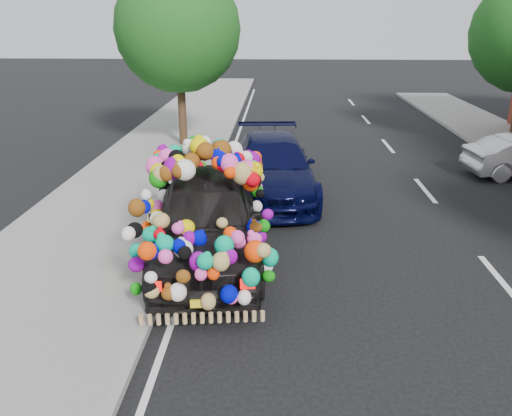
# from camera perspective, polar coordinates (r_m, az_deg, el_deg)

# --- Properties ---
(ground) EXTENTS (100.00, 100.00, 0.00)m
(ground) POSITION_cam_1_polar(r_m,az_deg,el_deg) (9.12, 4.90, -7.91)
(ground) COLOR black
(ground) RESTS_ON ground
(sidewalk) EXTENTS (4.00, 60.00, 0.12)m
(sidewalk) POSITION_cam_1_polar(r_m,az_deg,el_deg) (9.88, -21.04, -6.57)
(sidewalk) COLOR gray
(sidewalk) RESTS_ON ground
(kerb) EXTENTS (0.15, 60.00, 0.13)m
(kerb) POSITION_cam_1_polar(r_m,az_deg,el_deg) (9.29, -9.84, -7.16)
(kerb) COLOR gray
(kerb) RESTS_ON ground
(lane_markings) EXTENTS (6.00, 50.00, 0.01)m
(lane_markings) POSITION_cam_1_polar(r_m,az_deg,el_deg) (9.96, 26.27, -7.54)
(lane_markings) COLOR silver
(lane_markings) RESTS_ON ground
(tree_near_sidewalk) EXTENTS (4.20, 4.20, 6.13)m
(tree_near_sidewalk) POSITION_cam_1_polar(r_m,az_deg,el_deg) (17.81, -8.92, 19.55)
(tree_near_sidewalk) COLOR #332114
(tree_near_sidewalk) RESTS_ON ground
(plush_art_car) EXTENTS (2.86, 5.34, 2.33)m
(plush_art_car) POSITION_cam_1_polar(r_m,az_deg,el_deg) (9.40, -5.77, 1.01)
(plush_art_car) COLOR black
(plush_art_car) RESTS_ON ground
(navy_sedan) EXTENTS (2.50, 5.27, 1.48)m
(navy_sedan) POSITION_cam_1_polar(r_m,az_deg,el_deg) (13.10, 1.87, 4.78)
(navy_sedan) COLOR black
(navy_sedan) RESTS_ON ground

